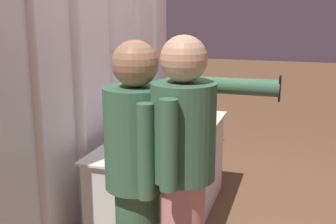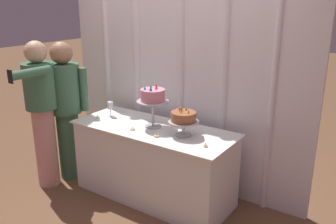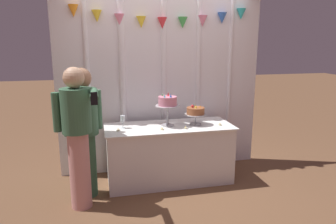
% 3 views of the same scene
% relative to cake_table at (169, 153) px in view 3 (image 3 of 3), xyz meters
% --- Properties ---
extents(ground_plane, '(24.00, 24.00, 0.00)m').
position_rel_cake_table_xyz_m(ground_plane, '(0.00, -0.10, -0.38)').
color(ground_plane, brown).
extents(draped_curtain, '(2.89, 0.15, 2.48)m').
position_rel_cake_table_xyz_m(draped_curtain, '(-0.02, 0.47, 0.91)').
color(draped_curtain, white).
rests_on(draped_curtain, ground_plane).
extents(cake_table, '(1.67, 0.68, 0.77)m').
position_rel_cake_table_xyz_m(cake_table, '(0.00, 0.00, 0.00)').
color(cake_table, white).
rests_on(cake_table, ground_plane).
extents(cake_display_nearleft, '(0.32, 0.32, 0.44)m').
position_rel_cake_table_xyz_m(cake_display_nearleft, '(-0.02, 0.02, 0.69)').
color(cake_display_nearleft, '#B2B2B7').
rests_on(cake_display_nearleft, cake_table).
extents(cake_display_nearright, '(0.29, 0.29, 0.27)m').
position_rel_cake_table_xyz_m(cake_display_nearright, '(0.36, -0.01, 0.55)').
color(cake_display_nearright, '#B2B2B7').
rests_on(cake_display_nearright, cake_table).
extents(wine_glass, '(0.06, 0.06, 0.16)m').
position_rel_cake_table_xyz_m(wine_glass, '(-0.60, 0.03, 0.50)').
color(wine_glass, silver).
rests_on(wine_glass, cake_table).
extents(tealight_far_left, '(0.05, 0.05, 0.03)m').
position_rel_cake_table_xyz_m(tealight_far_left, '(-0.67, -0.09, 0.39)').
color(tealight_far_left, beige).
rests_on(tealight_far_left, cake_table).
extents(tealight_near_left, '(0.05, 0.05, 0.03)m').
position_rel_cake_table_xyz_m(tealight_near_left, '(-0.13, -0.16, 0.39)').
color(tealight_near_left, beige).
rests_on(tealight_near_left, cake_table).
extents(tealight_near_right, '(0.05, 0.05, 0.03)m').
position_rel_cake_table_xyz_m(tealight_near_right, '(0.17, -0.18, 0.39)').
color(tealight_near_right, beige).
rests_on(tealight_near_right, cake_table).
extents(tealight_far_right, '(0.04, 0.04, 0.03)m').
position_rel_cake_table_xyz_m(tealight_far_right, '(0.66, -0.13, 0.39)').
color(tealight_far_right, beige).
rests_on(tealight_far_right, cake_table).
extents(guest_man_pink_jacket, '(0.47, 0.47, 1.56)m').
position_rel_cake_table_xyz_m(guest_man_pink_jacket, '(-1.07, -0.18, 0.47)').
color(guest_man_pink_jacket, '#3D6B4C').
rests_on(guest_man_pink_jacket, ground_plane).
extents(guest_girl_blue_dress, '(0.49, 0.61, 1.59)m').
position_rel_cake_table_xyz_m(guest_girl_blue_dress, '(-1.13, -0.45, 0.50)').
color(guest_girl_blue_dress, '#D6938E').
rests_on(guest_girl_blue_dress, ground_plane).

